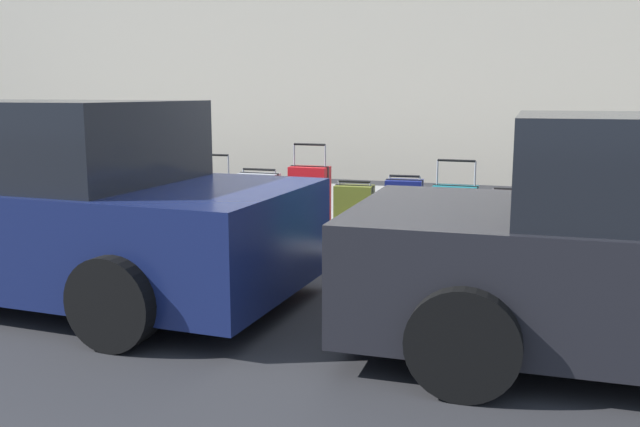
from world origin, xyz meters
TOP-DOWN VIEW (x-y plane):
  - ground_plane at (0.00, 0.00)m, footprint 40.00×40.00m
  - sidewalk_curb at (0.00, -2.50)m, footprint 18.00×5.00m
  - suitcase_silver_0 at (-2.92, -0.48)m, footprint 0.40×0.25m
  - suitcase_black_1 at (-2.40, -0.54)m, footprint 0.43×0.24m
  - suitcase_maroon_2 at (-1.85, -0.58)m, footprint 0.46×0.20m
  - suitcase_teal_3 at (-1.29, -0.57)m, footprint 0.44×0.23m
  - suitcase_navy_4 at (-0.77, -0.59)m, footprint 0.38×0.27m
  - suitcase_olive_5 at (-0.28, -0.49)m, footprint 0.40×0.25m
  - suitcase_red_6 at (0.24, -0.58)m, footprint 0.41×0.25m
  - suitcase_silver_7 at (0.77, -0.48)m, footprint 0.44×0.20m
  - suitcase_black_8 at (1.32, -0.49)m, footprint 0.43×0.21m
  - suitcase_maroon_9 at (1.90, -0.56)m, footprint 0.51×0.23m
  - suitcase_teal_10 at (2.47, -0.52)m, footprint 0.42×0.25m
  - fire_hydrant at (3.46, -0.55)m, footprint 0.39×0.21m
  - bollard_post at (3.95, -0.40)m, footprint 0.14×0.14m
  - parked_car_navy_1 at (1.86, 1.57)m, footprint 4.53×2.16m

SIDE VIEW (x-z plane):
  - ground_plane at x=0.00m, z-range 0.00..0.00m
  - sidewalk_curb at x=0.00m, z-range 0.00..0.14m
  - suitcase_silver_0 at x=-2.92m, z-range 0.11..0.68m
  - suitcase_maroon_9 at x=1.90m, z-range -0.01..0.85m
  - suitcase_maroon_2 at x=-1.85m, z-range 0.11..0.76m
  - suitcase_olive_5 at x=-0.28m, z-range 0.11..0.78m
  - suitcase_black_8 at x=1.32m, z-range 0.00..0.89m
  - suitcase_teal_3 at x=-1.29m, z-range 0.01..0.91m
  - suitcase_navy_4 at x=-0.77m, z-range 0.11..0.84m
  - suitcase_teal_10 at x=2.47m, z-range 0.11..0.85m
  - suitcase_silver_7 at x=0.77m, z-range 0.11..0.87m
  - suitcase_black_1 at x=-2.40m, z-range 0.02..0.97m
  - fire_hydrant at x=3.46m, z-range 0.16..0.90m
  - suitcase_red_6 at x=0.24m, z-range 0.02..1.04m
  - bollard_post at x=3.95m, z-range 0.14..1.02m
  - parked_car_navy_1 at x=1.86m, z-range -0.05..1.56m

